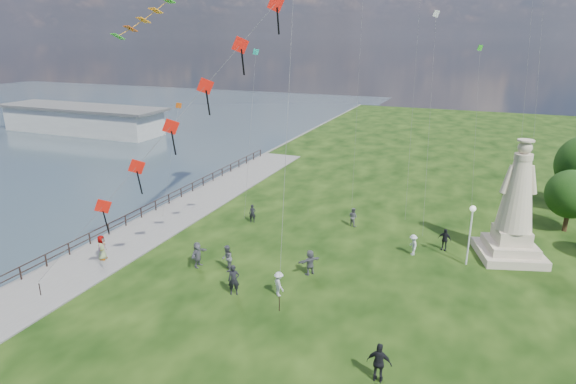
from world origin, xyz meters
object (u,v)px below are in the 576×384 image
at_px(person_2, 279,284).
at_px(lamppost, 471,223).
at_px(statue, 515,215).
at_px(person_1, 227,258).
at_px(person_8, 413,245).
at_px(person_10, 102,249).
at_px(person_5, 198,254).
at_px(person_11, 310,262).
at_px(person_9, 445,239).
at_px(person_7, 353,217).
at_px(person_0, 234,280).
at_px(person_3, 379,363).
at_px(pier_pavilion, 82,119).
at_px(person_6, 252,214).

bearing_deg(person_2, lamppost, -98.97).
height_order(statue, person_1, statue).
bearing_deg(person_8, person_10, -91.81).
bearing_deg(person_5, person_11, -74.33).
height_order(person_9, person_10, person_10).
height_order(person_1, person_7, person_1).
xyz_separation_m(person_1, person_2, (4.50, -1.70, -0.13)).
bearing_deg(person_5, person_2, -100.63).
bearing_deg(lamppost, person_10, -159.25).
bearing_deg(person_0, person_2, -8.46).
bearing_deg(person_9, person_8, -127.29).
height_order(person_8, person_10, person_10).
bearing_deg(person_10, person_9, -77.71).
distance_m(lamppost, person_10, 25.43).
xyz_separation_m(statue, person_0, (-15.67, -11.99, -2.26)).
height_order(person_0, person_5, person_0).
height_order(person_0, person_3, person_3).
bearing_deg(person_9, pier_pavilion, 168.30).
xyz_separation_m(person_3, person_5, (-13.86, 6.76, -0.08)).
distance_m(person_3, person_9, 15.97).
relative_size(person_5, person_10, 1.01).
xyz_separation_m(statue, person_6, (-19.92, -0.81, -2.44)).
relative_size(person_7, person_10, 0.89).
bearing_deg(statue, pier_pavilion, 141.16).
bearing_deg(statue, person_1, -168.59).
xyz_separation_m(lamppost, person_6, (-17.19, 1.58, -2.33)).
xyz_separation_m(statue, person_9, (-4.40, -0.48, -2.39)).
bearing_deg(person_1, lamppost, 89.87).
bearing_deg(person_10, lamppost, -83.27).
xyz_separation_m(person_7, person_10, (-14.58, -12.96, 0.10)).
distance_m(statue, person_10, 28.85).
xyz_separation_m(person_5, person_8, (13.31, 7.42, -0.12)).
relative_size(lamppost, person_1, 2.37).
bearing_deg(person_1, pier_pavilion, -152.50).
bearing_deg(person_5, pier_pavilion, 53.44).
distance_m(pier_pavilion, person_8, 65.05).
xyz_separation_m(person_8, person_10, (-20.01, -9.16, 0.12)).
distance_m(person_6, person_10, 12.40).
xyz_separation_m(pier_pavilion, person_0, (49.20, -38.29, -0.88)).
bearing_deg(statue, person_11, -164.28).
xyz_separation_m(person_2, person_7, (1.23, 12.70, 0.01)).
height_order(pier_pavilion, person_2, pier_pavilion).
xyz_separation_m(statue, person_2, (-13.07, -11.11, -2.44)).
distance_m(person_1, person_7, 12.41).
xyz_separation_m(pier_pavilion, person_7, (53.03, -24.72, -1.05)).
xyz_separation_m(statue, person_10, (-26.42, -11.37, -2.33)).
bearing_deg(person_5, person_0, -118.29).
height_order(pier_pavilion, person_8, pier_pavilion).
distance_m(person_0, person_2, 2.75).
relative_size(statue, person_6, 5.47).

